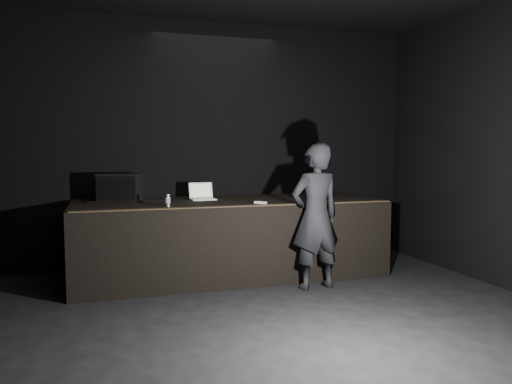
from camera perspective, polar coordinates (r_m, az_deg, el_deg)
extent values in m
plane|color=black|center=(4.34, 6.08, -17.90)|extent=(7.00, 7.00, 0.00)
cube|color=black|center=(7.34, -4.65, 5.47)|extent=(6.00, 0.10, 3.50)
cube|color=black|center=(6.70, -3.14, -5.22)|extent=(4.00, 1.50, 1.00)
cube|color=brown|center=(5.95, -1.51, -1.58)|extent=(3.92, 0.10, 0.01)
cube|color=black|center=(6.77, -15.27, 0.52)|extent=(0.63, 0.53, 0.36)
cube|color=black|center=(6.58, -15.75, 0.39)|extent=(0.48, 0.17, 0.30)
cylinder|color=black|center=(6.57, -14.30, -1.07)|extent=(1.03, 0.18, 0.02)
cube|color=white|center=(6.72, -6.05, -0.83)|extent=(0.33, 0.24, 0.02)
cube|color=silver|center=(6.72, -6.05, -0.75)|extent=(0.28, 0.14, 0.00)
cube|color=white|center=(6.85, -6.34, 0.21)|extent=(0.33, 0.08, 0.21)
cube|color=#C5783A|center=(6.84, -6.32, 0.21)|extent=(0.29, 0.06, 0.17)
cylinder|color=silver|center=(5.98, -10.06, -0.96)|extent=(0.06, 0.06, 0.15)
cylinder|color=navy|center=(5.98, -10.06, -0.91)|extent=(0.06, 0.06, 0.07)
cylinder|color=#AC2C0F|center=(5.99, -10.05, -1.27)|extent=(0.06, 0.06, 0.01)
cylinder|color=white|center=(6.36, -6.42, -0.82)|extent=(0.07, 0.07, 0.09)
cube|color=white|center=(6.21, 0.51, -1.21)|extent=(0.14, 0.15, 0.03)
imported|color=black|center=(6.02, 6.84, -2.79)|extent=(0.68, 0.49, 1.75)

